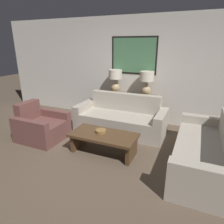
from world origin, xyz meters
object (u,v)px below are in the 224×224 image
object	(u,v)px
table_lamp_left	(115,79)
couch_by_side	(206,152)
coffee_table	(104,139)
console_table	(130,108)
decorative_bowl	(101,131)
armchair_near_back_wall	(41,127)
table_lamp_right	(147,81)
couch_by_back_wall	(121,119)

from	to	relation	value
table_lamp_left	couch_by_side	xyz separation A→B (m)	(2.25, -1.50, -0.83)
coffee_table	console_table	bearing A→B (deg)	92.79
console_table	table_lamp_left	bearing A→B (deg)	180.00
coffee_table	decorative_bowl	bearing A→B (deg)	155.60
console_table	armchair_near_back_wall	bearing A→B (deg)	-129.72
table_lamp_right	coffee_table	world-z (taller)	table_lamp_right
couch_by_side	armchair_near_back_wall	size ratio (longest dim) A/B	2.28
couch_by_back_wall	table_lamp_right	bearing A→B (deg)	57.27
armchair_near_back_wall	console_table	bearing A→B (deg)	50.28
couch_by_side	coffee_table	xyz separation A→B (m)	(-1.76, -0.24, 0.01)
couch_by_back_wall	armchair_near_back_wall	xyz separation A→B (m)	(-1.44, -1.09, -0.02)
console_table	table_lamp_left	size ratio (longest dim) A/B	2.22
table_lamp_right	couch_by_side	distance (m)	2.23
couch_by_back_wall	couch_by_side	world-z (taller)	same
console_table	couch_by_side	xyz separation A→B (m)	(1.84, -1.50, -0.09)
table_lamp_right	decorative_bowl	xyz separation A→B (m)	(-0.40, -1.71, -0.70)
couch_by_side	decorative_bowl	distance (m)	1.85
console_table	couch_by_side	bearing A→B (deg)	-39.17
coffee_table	table_lamp_right	bearing A→B (deg)	79.34
coffee_table	armchair_near_back_wall	xyz separation A→B (m)	(-1.52, 0.01, -0.02)
couch_by_back_wall	decorative_bowl	world-z (taller)	couch_by_back_wall
couch_by_back_wall	coffee_table	distance (m)	1.10
decorative_bowl	armchair_near_back_wall	world-z (taller)	armchair_near_back_wall
console_table	decorative_bowl	distance (m)	1.71
table_lamp_left	decorative_bowl	distance (m)	1.89
table_lamp_left	decorative_bowl	xyz separation A→B (m)	(0.42, -1.71, -0.70)
decorative_bowl	armchair_near_back_wall	bearing A→B (deg)	-179.15
table_lamp_left	couch_by_side	world-z (taller)	table_lamp_left
armchair_near_back_wall	table_lamp_right	bearing A→B (deg)	43.08
table_lamp_right	decorative_bowl	distance (m)	1.89
console_table	decorative_bowl	world-z (taller)	console_table
coffee_table	armchair_near_back_wall	distance (m)	1.52
console_table	table_lamp_left	distance (m)	0.85
console_table	couch_by_back_wall	size ratio (longest dim) A/B	0.65
couch_by_side	armchair_near_back_wall	world-z (taller)	couch_by_side
table_lamp_right	couch_by_side	size ratio (longest dim) A/B	0.29
couch_by_side	coffee_table	world-z (taller)	couch_by_side
coffee_table	couch_by_side	bearing A→B (deg)	7.85
table_lamp_left	coffee_table	xyz separation A→B (m)	(0.50, -1.74, -0.82)
couch_by_back_wall	couch_by_side	size ratio (longest dim) A/B	1.00
console_table	table_lamp_right	size ratio (longest dim) A/B	2.22
couch_by_side	console_table	bearing A→B (deg)	140.83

